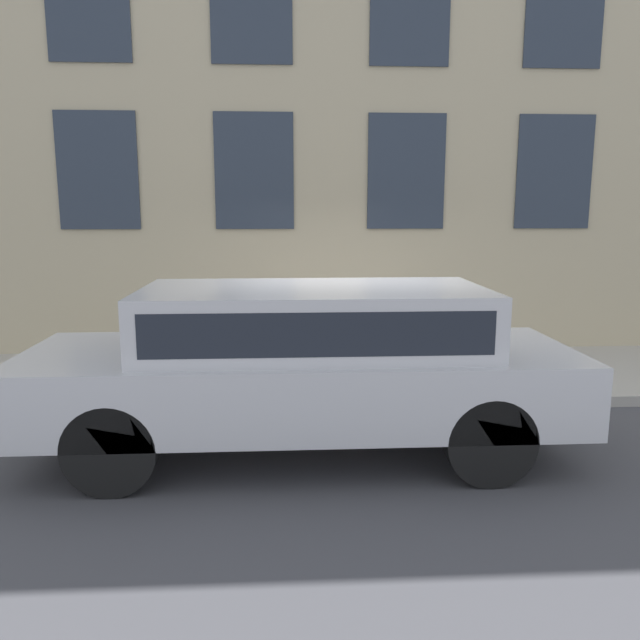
# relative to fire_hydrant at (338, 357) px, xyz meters

# --- Properties ---
(ground_plane) EXTENTS (80.00, 80.00, 0.00)m
(ground_plane) POSITION_rel_fire_hydrant_xyz_m (-0.39, -0.07, -0.58)
(ground_plane) COLOR #47474C
(sidewalk) EXTENTS (2.73, 60.00, 0.13)m
(sidewalk) POSITION_rel_fire_hydrant_xyz_m (0.97, -0.07, -0.51)
(sidewalk) COLOR #B2ADA3
(sidewalk) RESTS_ON ground_plane
(building_facade) EXTENTS (0.33, 40.00, 7.48)m
(building_facade) POSITION_rel_fire_hydrant_xyz_m (2.49, -0.07, 3.17)
(building_facade) COLOR #C6B793
(building_facade) RESTS_ON ground_plane
(fire_hydrant) EXTENTS (0.33, 0.45, 0.86)m
(fire_hydrant) POSITION_rel_fire_hydrant_xyz_m (0.00, 0.00, 0.00)
(fire_hydrant) COLOR red
(fire_hydrant) RESTS_ON sidewalk
(person) EXTENTS (0.28, 0.19, 1.18)m
(person) POSITION_rel_fire_hydrant_xyz_m (0.32, 0.43, 0.26)
(person) COLOR #726651
(person) RESTS_ON sidewalk
(parked_truck_silver_near) EXTENTS (1.83, 5.19, 1.64)m
(parked_truck_silver_near) POSITION_rel_fire_hydrant_xyz_m (-1.59, 0.45, 0.39)
(parked_truck_silver_near) COLOR black
(parked_truck_silver_near) RESTS_ON ground_plane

